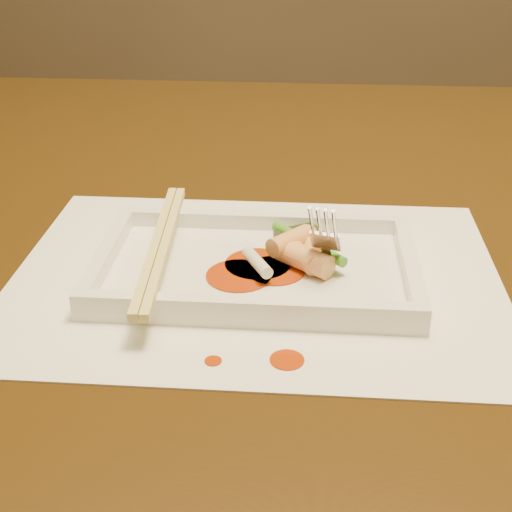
# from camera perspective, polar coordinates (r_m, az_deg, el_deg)

# --- Properties ---
(table) EXTENTS (1.40, 0.90, 0.75)m
(table) POSITION_cam_1_polar(r_m,az_deg,el_deg) (0.79, -0.24, -1.68)
(table) COLOR black
(table) RESTS_ON ground
(placemat) EXTENTS (0.40, 0.30, 0.00)m
(placemat) POSITION_cam_1_polar(r_m,az_deg,el_deg) (0.59, 0.00, -1.61)
(placemat) COLOR white
(placemat) RESTS_ON table
(sauce_splatter_a) EXTENTS (0.02, 0.02, 0.00)m
(sauce_splatter_a) POSITION_cam_1_polar(r_m,az_deg,el_deg) (0.49, 2.50, -8.30)
(sauce_splatter_a) COLOR #A73104
(sauce_splatter_a) RESTS_ON placemat
(sauce_splatter_b) EXTENTS (0.01, 0.01, 0.00)m
(sauce_splatter_b) POSITION_cam_1_polar(r_m,az_deg,el_deg) (0.49, -3.45, -8.37)
(sauce_splatter_b) COLOR #A73104
(sauce_splatter_b) RESTS_ON placemat
(plate_base) EXTENTS (0.26, 0.16, 0.01)m
(plate_base) POSITION_cam_1_polar(r_m,az_deg,el_deg) (0.59, 0.00, -1.21)
(plate_base) COLOR white
(plate_base) RESTS_ON placemat
(plate_rim_far) EXTENTS (0.26, 0.01, 0.01)m
(plate_rim_far) POSITION_cam_1_polar(r_m,az_deg,el_deg) (0.65, 0.50, 2.85)
(plate_rim_far) COLOR white
(plate_rim_far) RESTS_ON plate_base
(plate_rim_near) EXTENTS (0.26, 0.01, 0.01)m
(plate_rim_near) POSITION_cam_1_polar(r_m,az_deg,el_deg) (0.52, -0.63, -4.16)
(plate_rim_near) COLOR white
(plate_rim_near) RESTS_ON plate_base
(plate_rim_left) EXTENTS (0.01, 0.14, 0.01)m
(plate_rim_left) POSITION_cam_1_polar(r_m,az_deg,el_deg) (0.60, -11.86, 0.17)
(plate_rim_left) COLOR white
(plate_rim_left) RESTS_ON plate_base
(plate_rim_right) EXTENTS (0.01, 0.14, 0.01)m
(plate_rim_right) POSITION_cam_1_polar(r_m,az_deg,el_deg) (0.59, 12.19, -0.70)
(plate_rim_right) COLOR white
(plate_rim_right) RESTS_ON plate_base
(veg_piece) EXTENTS (0.05, 0.04, 0.01)m
(veg_piece) POSITION_cam_1_polar(r_m,az_deg,el_deg) (0.61, 3.54, 1.43)
(veg_piece) COLOR black
(veg_piece) RESTS_ON plate_base
(scallion_white) EXTENTS (0.03, 0.04, 0.01)m
(scallion_white) POSITION_cam_1_polar(r_m,az_deg,el_deg) (0.57, 0.09, -0.50)
(scallion_white) COLOR #EAEACC
(scallion_white) RESTS_ON plate_base
(scallion_green) EXTENTS (0.06, 0.07, 0.01)m
(scallion_green) POSITION_cam_1_polar(r_m,az_deg,el_deg) (0.59, 4.19, 1.02)
(scallion_green) COLOR #378C16
(scallion_green) RESTS_ON plate_base
(chopstick_a) EXTENTS (0.02, 0.22, 0.01)m
(chopstick_a) POSITION_cam_1_polar(r_m,az_deg,el_deg) (0.59, -8.01, 0.93)
(chopstick_a) COLOR #E4D472
(chopstick_a) RESTS_ON plate_rim_near
(chopstick_b) EXTENTS (0.02, 0.22, 0.01)m
(chopstick_b) POSITION_cam_1_polar(r_m,az_deg,el_deg) (0.59, -7.24, 0.91)
(chopstick_b) COLOR #E4D472
(chopstick_b) RESTS_ON plate_rim_near
(fork) EXTENTS (0.09, 0.10, 0.14)m
(fork) POSITION_cam_1_polar(r_m,az_deg,el_deg) (0.57, 7.24, 6.31)
(fork) COLOR silver
(fork) RESTS_ON plate_base
(sauce_blob_0) EXTENTS (0.05, 0.05, 0.00)m
(sauce_blob_0) POSITION_cam_1_polar(r_m,az_deg,el_deg) (0.59, 0.15, -0.65)
(sauce_blob_0) COLOR #A73104
(sauce_blob_0) RESTS_ON plate_base
(sauce_blob_1) EXTENTS (0.05, 0.05, 0.00)m
(sauce_blob_1) POSITION_cam_1_polar(r_m,az_deg,el_deg) (0.58, 1.53, -1.17)
(sauce_blob_1) COLOR #A73104
(sauce_blob_1) RESTS_ON plate_base
(sauce_blob_2) EXTENTS (0.05, 0.05, 0.00)m
(sauce_blob_2) POSITION_cam_1_polar(r_m,az_deg,el_deg) (0.57, -1.39, -1.58)
(sauce_blob_2) COLOR #A73104
(sauce_blob_2) RESTS_ON plate_base
(rice_cake_0) EXTENTS (0.02, 0.04, 0.02)m
(rice_cake_0) POSITION_cam_1_polar(r_m,az_deg,el_deg) (0.60, 4.47, 0.95)
(rice_cake_0) COLOR #FFC777
(rice_cake_0) RESTS_ON plate_base
(rice_cake_1) EXTENTS (0.04, 0.05, 0.02)m
(rice_cake_1) POSITION_cam_1_polar(r_m,az_deg,el_deg) (0.58, 3.51, 0.12)
(rice_cake_1) COLOR #FFC777
(rice_cake_1) RESTS_ON plate_base
(rice_cake_2) EXTENTS (0.04, 0.04, 0.02)m
(rice_cake_2) POSITION_cam_1_polar(r_m,az_deg,el_deg) (0.59, 2.73, 1.22)
(rice_cake_2) COLOR #FFC777
(rice_cake_2) RESTS_ON plate_base
(rice_cake_3) EXTENTS (0.05, 0.05, 0.02)m
(rice_cake_3) POSITION_cam_1_polar(r_m,az_deg,el_deg) (0.58, 3.89, -0.20)
(rice_cake_3) COLOR #FFC777
(rice_cake_3) RESTS_ON plate_base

